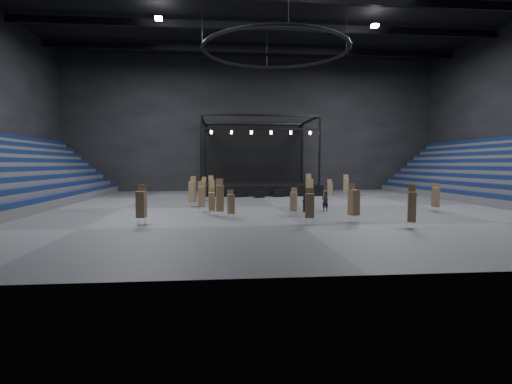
{
  "coord_description": "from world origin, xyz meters",
  "views": [
    {
      "loc": [
        -4.82,
        -33.29,
        3.6
      ],
      "look_at": [
        -1.82,
        -2.0,
        1.4
      ],
      "focal_mm": 28.0,
      "sensor_mm": 36.0,
      "label": 1
    }
  ],
  "objects": [
    {
      "name": "chair_stack_1",
      "position": [
        -4.69,
        -6.24,
        1.34
      ],
      "size": [
        0.53,
        0.53,
        2.62
      ],
      "rotation": [
        0.0,
        0.0,
        0.09
      ],
      "color": "silver",
      "rests_on": "floor"
    },
    {
      "name": "flight_case_right",
      "position": [
        1.84,
        9.92,
        0.42
      ],
      "size": [
        1.31,
        0.77,
        0.83
      ],
      "primitive_type": "cube",
      "rotation": [
        0.0,
        0.0,
        0.12
      ],
      "color": "black",
      "rests_on": "floor"
    },
    {
      "name": "flight_case_mid",
      "position": [
        -0.39,
        9.14,
        0.35
      ],
      "size": [
        1.13,
        0.73,
        0.69
      ],
      "primitive_type": "cube",
      "rotation": [
        0.0,
        0.0,
        0.21
      ],
      "color": "black",
      "rests_on": "floor"
    },
    {
      "name": "chair_stack_10",
      "position": [
        6.46,
        6.09,
        1.11
      ],
      "size": [
        0.5,
        0.5,
        2.07
      ],
      "rotation": [
        0.0,
        0.0,
        -0.04
      ],
      "color": "silver",
      "rests_on": "floor"
    },
    {
      "name": "chair_stack_7",
      "position": [
        -6.06,
        -3.39,
        1.22
      ],
      "size": [
        0.55,
        0.55,
        2.33
      ],
      "rotation": [
        0.0,
        0.0,
        0.16
      ],
      "color": "silver",
      "rests_on": "floor"
    },
    {
      "name": "chair_stack_13",
      "position": [
        3.23,
        1.26,
        1.41
      ],
      "size": [
        0.6,
        0.6,
        2.76
      ],
      "rotation": [
        0.0,
        0.0,
        0.18
      ],
      "color": "silver",
      "rests_on": "floor"
    },
    {
      "name": "chair_stack_2",
      "position": [
        11.56,
        -4.72,
        1.13
      ],
      "size": [
        0.49,
        0.49,
        2.16
      ],
      "rotation": [
        0.0,
        0.0,
        -0.1
      ],
      "color": "silver",
      "rests_on": "floor"
    },
    {
      "name": "chair_stack_12",
      "position": [
        0.59,
        -10.21,
        1.19
      ],
      "size": [
        0.61,
        0.61,
        2.21
      ],
      "rotation": [
        0.0,
        0.0,
        -0.19
      ],
      "color": "silver",
      "rests_on": "floor"
    },
    {
      "name": "crew_member",
      "position": [
        1.88,
        -3.77,
        0.9
      ],
      "size": [
        0.98,
        1.08,
        1.81
      ],
      "primitive_type": "imported",
      "rotation": [
        0.0,
        0.0,
        1.15
      ],
      "color": "black",
      "rests_on": "floor"
    },
    {
      "name": "flight_case_left",
      "position": [
        -2.48,
        10.18,
        0.37
      ],
      "size": [
        1.21,
        0.85,
        0.73
      ],
      "primitive_type": "cube",
      "rotation": [
        0.0,
        0.0,
        0.3
      ],
      "color": "black",
      "rests_on": "floor"
    },
    {
      "name": "chair_stack_0",
      "position": [
        -5.26,
        -5.36,
        1.03
      ],
      "size": [
        0.47,
        0.47,
        1.92
      ],
      "rotation": [
        0.0,
        0.0,
        0.09
      ],
      "color": "silver",
      "rests_on": "floor"
    },
    {
      "name": "chair_stack_14",
      "position": [
        -5.45,
        5.99,
        1.3
      ],
      "size": [
        0.62,
        0.62,
        2.49
      ],
      "rotation": [
        0.0,
        0.0,
        0.25
      ],
      "color": "silver",
      "rests_on": "floor"
    },
    {
      "name": "floor",
      "position": [
        0.0,
        0.0,
        0.0
      ],
      "size": [
        50.0,
        50.0,
        0.0
      ],
      "primitive_type": "plane",
      "color": "#4A4A4C",
      "rests_on": "ground"
    },
    {
      "name": "chair_stack_15",
      "position": [
        6.0,
        -11.99,
        1.25
      ],
      "size": [
        0.56,
        0.56,
        2.46
      ],
      "rotation": [
        0.0,
        0.0,
        -0.38
      ],
      "color": "silver",
      "rests_on": "floor"
    },
    {
      "name": "chair_stack_11",
      "position": [
        0.41,
        -6.12,
        1.05
      ],
      "size": [
        0.56,
        0.56,
        1.98
      ],
      "rotation": [
        0.0,
        0.0,
        -0.4
      ],
      "color": "silver",
      "rests_on": "floor"
    },
    {
      "name": "truss_ring",
      "position": [
        -0.0,
        0.0,
        13.0
      ],
      "size": [
        12.3,
        12.3,
        5.15
      ],
      "color": "black",
      "rests_on": "ceiling"
    },
    {
      "name": "wall_back",
      "position": [
        0.0,
        21.0,
        9.0
      ],
      "size": [
        50.0,
        0.2,
        18.0
      ],
      "primitive_type": "cube",
      "color": "black",
      "rests_on": "ground"
    },
    {
      "name": "chair_stack_3",
      "position": [
        -6.95,
        0.54,
        1.34
      ],
      "size": [
        0.64,
        0.64,
        2.59
      ],
      "rotation": [
        0.0,
        0.0,
        -0.32
      ],
      "color": "silver",
      "rests_on": "floor"
    },
    {
      "name": "chair_stack_5",
      "position": [
        -9.36,
        -9.19,
        1.25
      ],
      "size": [
        0.59,
        0.59,
        2.37
      ],
      "rotation": [
        0.0,
        0.0,
        -0.16
      ],
      "color": "silver",
      "rests_on": "floor"
    },
    {
      "name": "chair_stack_9",
      "position": [
        -3.98,
        -7.24,
        1.02
      ],
      "size": [
        0.49,
        0.49,
        1.92
      ],
      "rotation": [
        0.0,
        0.0,
        0.16
      ],
      "color": "silver",
      "rests_on": "floor"
    },
    {
      "name": "man_center",
      "position": [
        3.33,
        -3.62,
        0.78
      ],
      "size": [
        0.66,
        0.54,
        1.56
      ],
      "primitive_type": "imported",
      "rotation": [
        0.0,
        0.0,
        3.48
      ],
      "color": "black",
      "rests_on": "floor"
    },
    {
      "name": "chair_stack_8",
      "position": [
        -6.22,
        5.93,
        1.23
      ],
      "size": [
        0.58,
        0.58,
        2.36
      ],
      "rotation": [
        0.0,
        0.0,
        -0.27
      ],
      "color": "silver",
      "rests_on": "floor"
    },
    {
      "name": "chair_stack_6",
      "position": [
        8.77,
        8.01,
        1.32
      ],
      "size": [
        0.66,
        0.66,
        2.5
      ],
      "rotation": [
        0.0,
        0.0,
        -0.27
      ],
      "color": "silver",
      "rests_on": "floor"
    },
    {
      "name": "stage",
      "position": [
        0.0,
        16.24,
        1.45
      ],
      "size": [
        14.0,
        10.0,
        9.2
      ],
      "color": "black",
      "rests_on": "floor"
    },
    {
      "name": "chair_stack_4",
      "position": [
        3.54,
        -9.45,
        1.28
      ],
      "size": [
        0.68,
        0.68,
        2.41
      ],
      "rotation": [
        0.0,
        0.0,
        0.33
      ],
      "color": "silver",
      "rests_on": "floor"
    }
  ]
}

